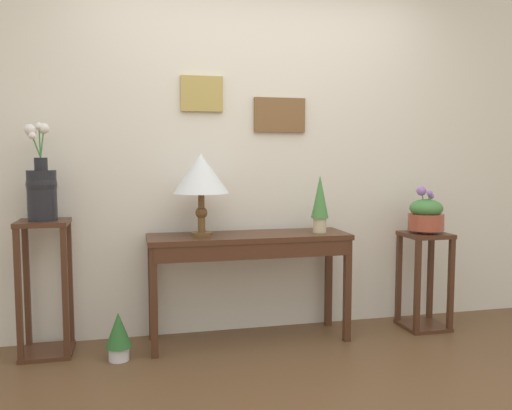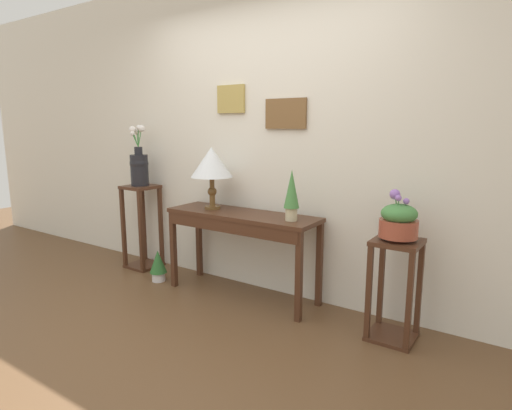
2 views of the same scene
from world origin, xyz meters
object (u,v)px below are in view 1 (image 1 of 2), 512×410
object	(u,v)px
pedestal_stand_right	(424,281)
potted_plant_floor	(119,335)
potted_plant_on_console	(320,201)
planter_bowl_wide_right	(426,215)
table_lamp	(201,175)
pedestal_stand_left	(45,288)
flower_vase_tall_left	(41,187)
console_table	(250,249)

from	to	relation	value
pedestal_stand_right	potted_plant_floor	distance (m)	2.18
potted_plant_on_console	planter_bowl_wide_right	distance (m)	0.82
table_lamp	planter_bowl_wide_right	distance (m)	1.66
table_lamp	potted_plant_on_console	world-z (taller)	table_lamp
potted_plant_floor	pedestal_stand_left	bearing A→B (deg)	154.27
pedestal_stand_left	potted_plant_floor	xyz separation A→B (m)	(0.45, -0.21, -0.26)
potted_plant_on_console	pedestal_stand_left	xyz separation A→B (m)	(-1.80, 0.08, -0.52)
potted_plant_on_console	potted_plant_floor	size ratio (longest dim) A/B	1.30
potted_plant_on_console	pedestal_stand_right	size ratio (longest dim) A/B	0.56
table_lamp	flower_vase_tall_left	distance (m)	0.99
potted_plant_on_console	pedestal_stand_left	distance (m)	1.88
table_lamp	flower_vase_tall_left	xyz separation A→B (m)	(-0.99, 0.05, -0.06)
console_table	pedestal_stand_left	size ratio (longest dim) A/B	1.57
table_lamp	pedestal_stand_right	world-z (taller)	table_lamp
pedestal_stand_left	pedestal_stand_right	world-z (taller)	pedestal_stand_left
table_lamp	potted_plant_floor	xyz separation A→B (m)	(-0.54, -0.17, -0.97)
flower_vase_tall_left	planter_bowl_wide_right	xyz separation A→B (m)	(2.62, -0.08, -0.23)
potted_plant_floor	flower_vase_tall_left	bearing A→B (deg)	154.25
potted_plant_on_console	flower_vase_tall_left	bearing A→B (deg)	177.47
table_lamp	planter_bowl_wide_right	size ratio (longest dim) A/B	1.60
planter_bowl_wide_right	potted_plant_floor	distance (m)	2.28
planter_bowl_wide_right	potted_plant_floor	size ratio (longest dim) A/B	1.11
console_table	potted_plant_floor	bearing A→B (deg)	-170.53
pedestal_stand_left	potted_plant_floor	world-z (taller)	pedestal_stand_left
console_table	planter_bowl_wide_right	xyz separation A→B (m)	(1.31, -0.01, 0.20)
table_lamp	planter_bowl_wide_right	bearing A→B (deg)	-1.31
flower_vase_tall_left	pedestal_stand_right	bearing A→B (deg)	-1.84
pedestal_stand_left	potted_plant_floor	size ratio (longest dim) A/B	2.83
console_table	pedestal_stand_left	world-z (taller)	pedestal_stand_left
console_table	potted_plant_on_console	xyz separation A→B (m)	(0.49, -0.01, 0.31)
pedestal_stand_right	planter_bowl_wide_right	size ratio (longest dim) A/B	2.09
pedestal_stand_right	planter_bowl_wide_right	bearing A→B (deg)	-179.22
console_table	flower_vase_tall_left	size ratio (longest dim) A/B	2.23
table_lamp	potted_plant_on_console	bearing A→B (deg)	-2.30
flower_vase_tall_left	planter_bowl_wide_right	bearing A→B (deg)	-1.84
console_table	pedestal_stand_left	distance (m)	1.33
console_table	pedestal_stand_right	world-z (taller)	console_table
pedestal_stand_left	table_lamp	bearing A→B (deg)	-2.68
table_lamp	pedestal_stand_right	bearing A→B (deg)	-1.31
console_table	pedestal_stand_right	distance (m)	1.34
pedestal_stand_right	potted_plant_floor	size ratio (longest dim) A/B	2.33
console_table	potted_plant_floor	xyz separation A→B (m)	(-0.86, -0.14, -0.47)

